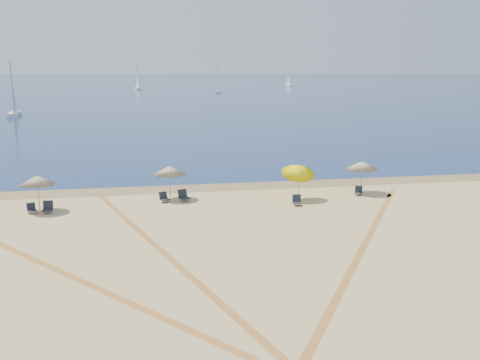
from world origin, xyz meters
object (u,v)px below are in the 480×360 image
object	(u,v)px
sailboat_2	(288,81)
chair_6	(359,191)
umbrella_4	(362,165)
umbrella_1	(37,180)
umbrella_2	(169,170)
sailboat_3	(218,84)
chair_2	(48,207)
umbrella_3	(299,170)
chair_5	(297,201)
chair_4	(183,196)
sailboat_0	(137,82)
sailboat_1	(13,100)
chair_3	(164,198)
chair_1	(32,209)

from	to	relation	value
sailboat_2	chair_6	bearing A→B (deg)	-118.49
umbrella_4	umbrella_1	bearing A→B (deg)	-177.04
umbrella_2	sailboat_3	size ratio (longest dim) A/B	0.27
umbrella_4	chair_2	distance (m)	20.45
umbrella_3	umbrella_1	bearing A→B (deg)	179.92
chair_5	sailboat_2	size ratio (longest dim) A/B	0.11
chair_4	sailboat_2	bearing A→B (deg)	53.29
umbrella_3	sailboat_2	xyz separation A→B (m)	(45.88, 173.75, -0.01)
chair_4	sailboat_0	distance (m)	154.58
sailboat_2	sailboat_3	size ratio (longest dim) A/B	0.79
umbrella_4	chair_5	xyz separation A→B (m)	(-5.23, -2.42, -1.64)
chair_2	sailboat_0	xyz separation A→B (m)	(4.37, 155.93, 2.29)
chair_2	chair_4	bearing A→B (deg)	10.17
chair_6	sailboat_1	distance (m)	72.33
chair_2	chair_3	distance (m)	7.05
umbrella_2	chair_2	xyz separation A→B (m)	(-7.35, -2.06, -1.62)
sailboat_3	umbrella_2	bearing A→B (deg)	-88.63
chair_5	sailboat_3	bearing A→B (deg)	92.05
chair_6	sailboat_3	world-z (taller)	sailboat_3
chair_6	sailboat_0	size ratio (longest dim) A/B	0.09
umbrella_2	sailboat_2	bearing A→B (deg)	72.56
chair_1	sailboat_3	size ratio (longest dim) A/B	0.09
umbrella_2	chair_2	bearing A→B (deg)	-164.32
chair_3	sailboat_3	bearing A→B (deg)	58.54
umbrella_2	sailboat_2	world-z (taller)	sailboat_2
chair_1	chair_2	distance (m)	0.94
umbrella_2	sailboat_1	distance (m)	66.02
chair_1	chair_2	xyz separation A→B (m)	(0.93, -0.05, 0.04)
chair_3	umbrella_4	bearing A→B (deg)	-21.56
umbrella_1	chair_5	bearing A→B (deg)	-4.91
chair_1	sailboat_3	world-z (taller)	sailboat_3
chair_3	chair_1	bearing A→B (deg)	167.31
sailboat_1	sailboat_0	bearing A→B (deg)	73.24
chair_6	umbrella_4	bearing A→B (deg)	76.75
umbrella_1	sailboat_2	xyz separation A→B (m)	(61.96, 173.73, 0.08)
umbrella_1	umbrella_2	world-z (taller)	umbrella_2
chair_2	chair_4	world-z (taller)	chair_4
umbrella_3	chair_5	distance (m)	2.21
umbrella_2	umbrella_4	world-z (taller)	umbrella_4
sailboat_0	chair_2	bearing A→B (deg)	-100.68
chair_1	sailboat_0	size ratio (longest dim) A/B	0.09
umbrella_4	chair_4	bearing A→B (deg)	-179.67
chair_3	sailboat_0	world-z (taller)	sailboat_0
chair_2	sailboat_3	xyz separation A→B (m)	(28.27, 131.42, 2.19)
chair_1	chair_5	bearing A→B (deg)	-27.10
umbrella_1	chair_3	world-z (taller)	umbrella_1
chair_3	sailboat_2	bearing A→B (deg)	50.36
chair_3	sailboat_3	distance (m)	131.82
umbrella_4	chair_6	distance (m)	1.79
umbrella_4	chair_4	xyz separation A→B (m)	(-12.16, -0.07, -1.61)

